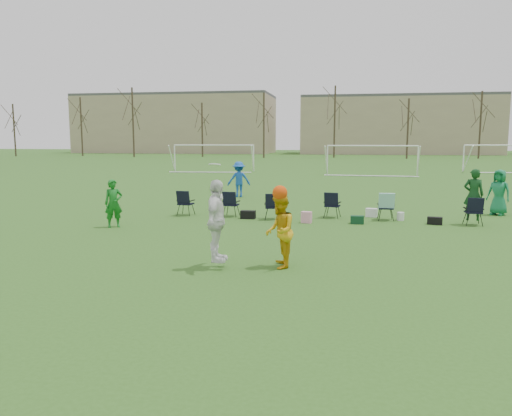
% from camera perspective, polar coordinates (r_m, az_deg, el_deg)
% --- Properties ---
extents(ground, '(260.00, 260.00, 0.00)m').
position_cam_1_polar(ground, '(10.93, -0.10, -7.64)').
color(ground, '#2E581B').
rests_on(ground, ground).
extents(fielder_green_near, '(0.70, 0.65, 1.61)m').
position_cam_1_polar(fielder_green_near, '(17.28, -15.97, 0.51)').
color(fielder_green_near, '#12691B').
rests_on(fielder_green_near, ground).
extents(fielder_blue, '(1.33, 1.04, 1.80)m').
position_cam_1_polar(fielder_blue, '(25.48, -1.97, 3.30)').
color(fielder_blue, '#174DAE').
rests_on(fielder_blue, ground).
extents(fielder_green_far, '(1.03, 0.98, 1.77)m').
position_cam_1_polar(fielder_green_far, '(21.48, 26.01, 1.62)').
color(fielder_green_far, '#147143').
rests_on(fielder_green_far, ground).
extents(center_contest, '(2.02, 1.33, 2.40)m').
position_cam_1_polar(center_contest, '(11.29, -0.89, -1.99)').
color(center_contest, white).
rests_on(center_contest, ground).
extents(sideline_setup, '(11.10, 2.17, 1.93)m').
position_cam_1_polar(sideline_setup, '(18.43, 9.54, 0.36)').
color(sideline_setup, '#103C17').
rests_on(sideline_setup, ground).
extents(goal_left, '(7.39, 0.76, 2.46)m').
position_cam_1_polar(goal_left, '(45.94, -4.85, 6.57)').
color(goal_left, white).
rests_on(goal_left, ground).
extents(goal_mid, '(7.40, 0.63, 2.46)m').
position_cam_1_polar(goal_mid, '(42.43, 13.11, 6.30)').
color(goal_mid, white).
rests_on(goal_mid, ground).
extents(goal_right, '(7.35, 1.14, 2.46)m').
position_cam_1_polar(goal_right, '(50.40, 26.59, 5.89)').
color(goal_right, white).
rests_on(goal_right, ground).
extents(tree_line, '(110.28, 3.28, 11.40)m').
position_cam_1_polar(tree_line, '(80.26, 9.11, 9.30)').
color(tree_line, '#382B21').
rests_on(tree_line, ground).
extents(building_row, '(126.00, 16.00, 13.00)m').
position_cam_1_polar(building_row, '(106.52, 12.94, 9.30)').
color(building_row, tan).
rests_on(building_row, ground).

